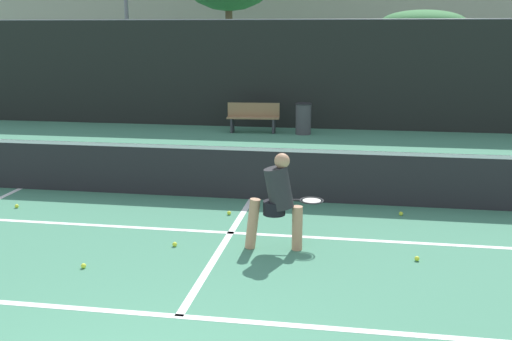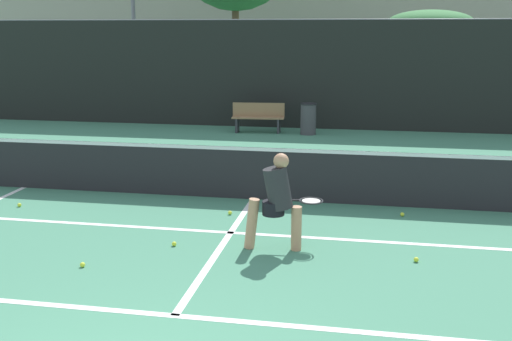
# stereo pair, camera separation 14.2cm
# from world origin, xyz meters

# --- Properties ---
(court_baseline_near) EXTENTS (11.00, 0.10, 0.01)m
(court_baseline_near) POSITION_xyz_m (0.00, 1.87, 0.00)
(court_baseline_near) COLOR white
(court_baseline_near) RESTS_ON ground
(court_service_line) EXTENTS (8.25, 0.10, 0.01)m
(court_service_line) POSITION_xyz_m (0.00, 4.59, 0.00)
(court_service_line) COLOR white
(court_service_line) RESTS_ON ground
(court_center_mark) EXTENTS (0.10, 4.57, 0.01)m
(court_center_mark) POSITION_xyz_m (0.00, 4.16, 0.00)
(court_center_mark) COLOR white
(court_center_mark) RESTS_ON ground
(net) EXTENTS (11.09, 0.09, 1.07)m
(net) POSITION_xyz_m (0.00, 6.44, 0.51)
(net) COLOR slate
(net) RESTS_ON ground
(fence_back) EXTENTS (24.00, 0.06, 3.27)m
(fence_back) POSITION_xyz_m (0.00, 14.47, 1.63)
(fence_back) COLOR black
(fence_back) RESTS_ON ground
(player_practicing) EXTENTS (1.09, 0.62, 1.37)m
(player_practicing) POSITION_xyz_m (0.78, 4.05, 0.73)
(player_practicing) COLOR tan
(player_practicing) RESTS_ON ground
(tennis_ball_scattered_0) EXTENTS (0.07, 0.07, 0.07)m
(tennis_ball_scattered_0) POSITION_xyz_m (-1.58, 2.95, 0.03)
(tennis_ball_scattered_0) COLOR #D1E033
(tennis_ball_scattered_0) RESTS_ON ground
(tennis_ball_scattered_1) EXTENTS (0.07, 0.07, 0.07)m
(tennis_ball_scattered_1) POSITION_xyz_m (2.66, 3.90, 0.03)
(tennis_ball_scattered_1) COLOR #D1E033
(tennis_ball_scattered_1) RESTS_ON ground
(tennis_ball_scattered_3) EXTENTS (0.07, 0.07, 0.07)m
(tennis_ball_scattered_3) POSITION_xyz_m (2.59, 5.89, 0.03)
(tennis_ball_scattered_3) COLOR #D1E033
(tennis_ball_scattered_3) RESTS_ON ground
(tennis_ball_scattered_4) EXTENTS (0.07, 0.07, 0.07)m
(tennis_ball_scattered_4) POSITION_xyz_m (-0.66, 3.90, 0.03)
(tennis_ball_scattered_4) COLOR #D1E033
(tennis_ball_scattered_4) RESTS_ON ground
(tennis_ball_scattered_5) EXTENTS (0.07, 0.07, 0.07)m
(tennis_ball_scattered_5) POSITION_xyz_m (-3.88, 5.25, 0.03)
(tennis_ball_scattered_5) COLOR #D1E033
(tennis_ball_scattered_5) RESTS_ON ground
(tennis_ball_scattered_6) EXTENTS (0.07, 0.07, 0.07)m
(tennis_ball_scattered_6) POSITION_xyz_m (-0.21, 5.46, 0.03)
(tennis_ball_scattered_6) COLOR #D1E033
(tennis_ball_scattered_6) RESTS_ON ground
(courtside_bench) EXTENTS (1.56, 0.51, 0.86)m
(courtside_bench) POSITION_xyz_m (-1.17, 13.47, 0.47)
(courtside_bench) COLOR olive
(courtside_bench) RESTS_ON ground
(trash_bin) EXTENTS (0.47, 0.47, 0.90)m
(trash_bin) POSITION_xyz_m (0.32, 13.38, 0.45)
(trash_bin) COLOR #3F3F42
(trash_bin) RESTS_ON ground
(parked_car) EXTENTS (1.78, 4.11, 1.38)m
(parked_car) POSITION_xyz_m (-4.92, 16.82, 0.58)
(parked_car) COLOR navy
(parked_car) RESTS_ON ground
(tree_west) EXTENTS (3.17, 3.17, 3.69)m
(tree_west) POSITION_xyz_m (4.21, 20.37, 3.19)
(tree_west) COLOR brown
(tree_west) RESTS_ON ground
(building_far) EXTENTS (36.00, 2.40, 4.59)m
(building_far) POSITION_xyz_m (0.00, 27.22, 2.30)
(building_far) COLOR gray
(building_far) RESTS_ON ground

